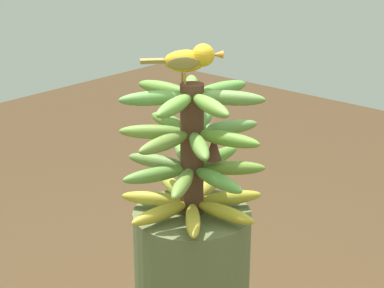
{
  "coord_description": "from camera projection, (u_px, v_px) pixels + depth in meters",
  "views": [
    {
      "loc": [
        1.0,
        0.88,
        1.63
      ],
      "look_at": [
        0.0,
        0.0,
        1.14
      ],
      "focal_mm": 60.05,
      "sensor_mm": 36.0,
      "label": 1
    }
  ],
  "objects": [
    {
      "name": "perched_bird",
      "position": [
        190.0,
        59.0,
        1.37
      ],
      "size": [
        0.15,
        0.13,
        0.08
      ],
      "color": "#C68933",
      "rests_on": "banana_bunch"
    },
    {
      "name": "banana_bunch",
      "position": [
        192.0,
        150.0,
        1.43
      ],
      "size": [
        0.33,
        0.33,
        0.31
      ],
      "color": "#4C2D1E",
      "rests_on": "banana_tree"
    }
  ]
}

